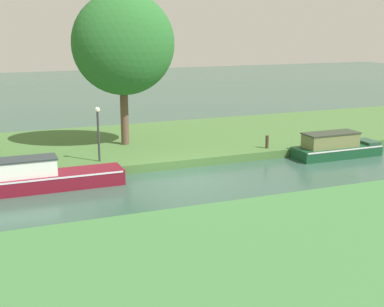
# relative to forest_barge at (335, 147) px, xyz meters

# --- Properties ---
(ground_plane) EXTENTS (120.00, 120.00, 0.00)m
(ground_plane) POSITION_rel_forest_barge_xyz_m (-8.49, -1.20, -0.53)
(ground_plane) COLOR #325345
(riverbank_far) EXTENTS (72.00, 10.00, 0.40)m
(riverbank_far) POSITION_rel_forest_barge_xyz_m (-8.49, 5.80, -0.33)
(riverbank_far) COLOR #456E35
(riverbank_far) RESTS_ON ground_plane
(riverbank_near) EXTENTS (72.00, 10.00, 0.40)m
(riverbank_near) POSITION_rel_forest_barge_xyz_m (-8.49, -10.20, -0.33)
(riverbank_near) COLOR #3D763C
(riverbank_near) RESTS_ON ground_plane
(forest_barge) EXTENTS (4.64, 1.51, 1.30)m
(forest_barge) POSITION_rel_forest_barge_xyz_m (0.00, 0.00, 0.00)
(forest_barge) COLOR #154427
(forest_barge) RESTS_ON ground_plane
(willow_tree_centre) EXTENTS (5.27, 3.52, 7.85)m
(willow_tree_centre) POSITION_rel_forest_barge_xyz_m (-9.67, 4.77, 5.11)
(willow_tree_centre) COLOR brown
(willow_tree_centre) RESTS_ON riverbank_far
(lamp_post) EXTENTS (0.24, 0.24, 2.55)m
(lamp_post) POSITION_rel_forest_barge_xyz_m (-11.70, 2.09, 1.50)
(lamp_post) COLOR #333338
(lamp_post) RESTS_ON riverbank_far
(mooring_post_far) EXTENTS (0.18, 0.18, 0.67)m
(mooring_post_far) POSITION_rel_forest_barge_xyz_m (-3.11, 1.52, 0.21)
(mooring_post_far) COLOR #433625
(mooring_post_far) RESTS_ON riverbank_far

